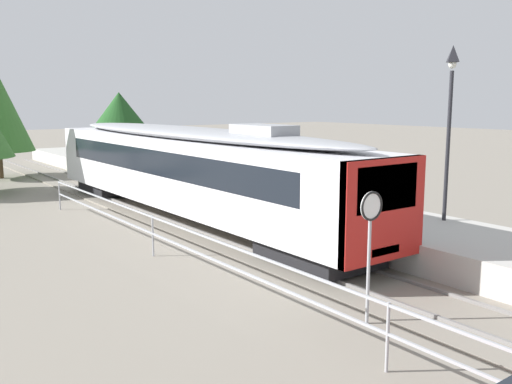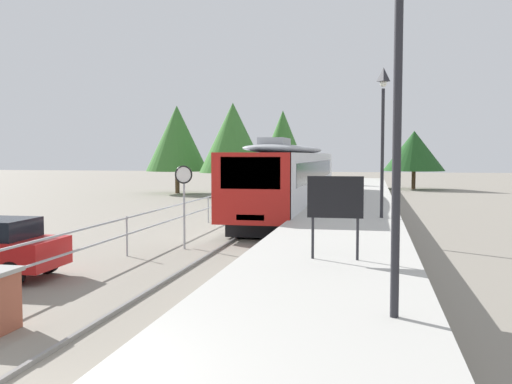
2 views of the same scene
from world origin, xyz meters
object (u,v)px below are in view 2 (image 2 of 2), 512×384
Objects in this scene: platform_lamp_near_end at (398,46)px; platform_lamp_mid_platform at (383,113)px; speed_limit_sign at (184,186)px; platform_notice_board at (335,200)px; commuter_train at (290,174)px.

platform_lamp_mid_platform is (0.00, 12.92, 0.00)m from platform_lamp_near_end.
platform_lamp_near_end and platform_lamp_mid_platform have the same top height.
platform_lamp_near_end is 1.91× the size of speed_limit_sign.
speed_limit_sign is (-5.38, 5.82, -0.06)m from platform_notice_board.
commuter_train is 3.73× the size of platform_lamp_near_end.
commuter_train is 11.33m from speed_limit_sign.
commuter_train is 3.73× the size of platform_lamp_mid_platform.
commuter_train is 7.11× the size of speed_limit_sign.
platform_notice_board is at bearing 104.40° from platform_lamp_near_end.
platform_lamp_mid_platform is at bearing 23.41° from speed_limit_sign.
platform_lamp_near_end is 12.27m from speed_limit_sign.
platform_lamp_near_end is at bearing -75.60° from platform_notice_board.
platform_lamp_near_end reaches higher than commuter_train.
commuter_train is 21.87m from platform_lamp_near_end.
platform_lamp_near_end is 12.92m from platform_lamp_mid_platform.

